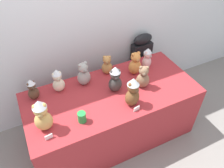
# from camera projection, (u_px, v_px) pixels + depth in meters

# --- Properties ---
(ground_plane) EXTENTS (10.00, 10.00, 0.00)m
(ground_plane) POSITION_uv_depth(u_px,v_px,m) (121.00, 148.00, 2.72)
(ground_plane) COLOR gray
(wall_back) EXTENTS (7.00, 0.08, 2.60)m
(wall_back) POSITION_uv_depth(u_px,v_px,m) (86.00, 18.00, 2.48)
(wall_back) COLOR silver
(wall_back) RESTS_ON ground_plane
(display_table) EXTENTS (1.89, 0.86, 0.73)m
(display_table) POSITION_uv_depth(u_px,v_px,m) (112.00, 114.00, 2.65)
(display_table) COLOR maroon
(display_table) RESTS_ON ground_plane
(instrument_case) EXTENTS (0.29, 0.14, 0.98)m
(instrument_case) POSITION_uv_depth(u_px,v_px,m) (140.00, 64.00, 3.17)
(instrument_case) COLOR black
(instrument_case) RESTS_ON ground_plane
(teddy_bear_mocha) EXTENTS (0.18, 0.18, 0.28)m
(teddy_bear_mocha) POSITION_uv_depth(u_px,v_px,m) (143.00, 77.00, 2.39)
(teddy_bear_mocha) COLOR #7F6047
(teddy_bear_mocha) RESTS_ON display_table
(teddy_bear_charcoal) EXTENTS (0.16, 0.15, 0.32)m
(teddy_bear_charcoal) POSITION_uv_depth(u_px,v_px,m) (115.00, 79.00, 2.33)
(teddy_bear_charcoal) COLOR #383533
(teddy_bear_charcoal) RESTS_ON display_table
(teddy_bear_chestnut) EXTENTS (0.18, 0.17, 0.34)m
(teddy_bear_chestnut) POSITION_uv_depth(u_px,v_px,m) (133.00, 92.00, 2.16)
(teddy_bear_chestnut) COLOR brown
(teddy_bear_chestnut) RESTS_ON display_table
(teddy_bear_honey) EXTENTS (0.19, 0.17, 0.36)m
(teddy_bear_honey) POSITION_uv_depth(u_px,v_px,m) (42.00, 116.00, 1.93)
(teddy_bear_honey) COLOR tan
(teddy_bear_honey) RESTS_ON display_table
(teddy_bear_ash) EXTENTS (0.17, 0.15, 0.29)m
(teddy_bear_ash) POSITION_uv_depth(u_px,v_px,m) (84.00, 74.00, 2.42)
(teddy_bear_ash) COLOR gray
(teddy_bear_ash) RESTS_ON display_table
(teddy_bear_caramel) EXTENTS (0.16, 0.15, 0.25)m
(teddy_bear_caramel) POSITION_uv_depth(u_px,v_px,m) (107.00, 65.00, 2.58)
(teddy_bear_caramel) COLOR #B27A42
(teddy_bear_caramel) RESTS_ON display_table
(teddy_bear_blush) EXTENTS (0.16, 0.15, 0.28)m
(teddy_bear_blush) POSITION_uv_depth(u_px,v_px,m) (147.00, 58.00, 2.65)
(teddy_bear_blush) COLOR beige
(teddy_bear_blush) RESTS_ON display_table
(teddy_bear_ginger) EXTENTS (0.15, 0.14, 0.29)m
(teddy_bear_ginger) POSITION_uv_depth(u_px,v_px,m) (135.00, 64.00, 2.56)
(teddy_bear_ginger) COLOR #D17F3D
(teddy_bear_ginger) RESTS_ON display_table
(teddy_bear_cocoa) EXTENTS (0.14, 0.13, 0.26)m
(teddy_bear_cocoa) POSITION_uv_depth(u_px,v_px,m) (33.00, 90.00, 2.25)
(teddy_bear_cocoa) COLOR #4C3323
(teddy_bear_cocoa) RESTS_ON display_table
(teddy_bear_cream) EXTENTS (0.13, 0.12, 0.29)m
(teddy_bear_cream) POSITION_uv_depth(u_px,v_px,m) (58.00, 81.00, 2.34)
(teddy_bear_cream) COLOR beige
(teddy_bear_cream) RESTS_ON display_table
(party_cup_green) EXTENTS (0.08, 0.08, 0.11)m
(party_cup_green) POSITION_uv_depth(u_px,v_px,m) (82.00, 117.00, 2.07)
(party_cup_green) COLOR #238C3D
(party_cup_green) RESTS_ON display_table
(name_card_front_left) EXTENTS (0.07, 0.02, 0.05)m
(name_card_front_left) POSITION_uv_depth(u_px,v_px,m) (137.00, 109.00, 2.19)
(name_card_front_left) COLOR white
(name_card_front_left) RESTS_ON display_table
(name_card_front_middle) EXTENTS (0.07, 0.02, 0.05)m
(name_card_front_middle) POSITION_uv_depth(u_px,v_px,m) (49.00, 137.00, 1.95)
(name_card_front_middle) COLOR white
(name_card_front_middle) RESTS_ON display_table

